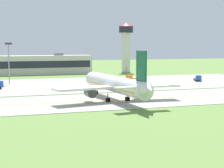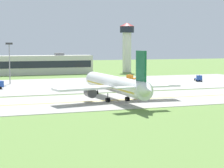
# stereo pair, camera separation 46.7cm
# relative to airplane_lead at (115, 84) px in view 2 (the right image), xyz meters

# --- Properties ---
(ground_plane) EXTENTS (500.00, 500.00, 0.00)m
(ground_plane) POSITION_rel_airplane_lead_xyz_m (-3.97, 0.61, -4.13)
(ground_plane) COLOR olive
(taxiway_strip) EXTENTS (240.00, 28.00, 0.10)m
(taxiway_strip) POSITION_rel_airplane_lead_xyz_m (-3.97, 0.61, -4.08)
(taxiway_strip) COLOR #9E9B93
(taxiway_strip) RESTS_ON ground
(apron_pad) EXTENTS (140.00, 52.00, 0.10)m
(apron_pad) POSITION_rel_airplane_lead_xyz_m (6.03, 42.61, -4.08)
(apron_pad) COLOR #9E9B93
(apron_pad) RESTS_ON ground
(taxiway_centreline) EXTENTS (220.00, 0.60, 0.01)m
(taxiway_centreline) POSITION_rel_airplane_lead_xyz_m (-3.97, 0.61, -4.03)
(taxiway_centreline) COLOR yellow
(taxiway_centreline) RESTS_ON taxiway_strip
(airplane_lead) EXTENTS (32.49, 39.62, 12.70)m
(airplane_lead) POSITION_rel_airplane_lead_xyz_m (0.00, 0.00, 0.00)
(airplane_lead) COLOR white
(airplane_lead) RESTS_ON ground
(service_truck_fuel) EXTENTS (6.53, 5.09, 2.59)m
(service_truck_fuel) POSITION_rel_airplane_lead_xyz_m (24.37, 49.71, -2.95)
(service_truck_fuel) COLOR orange
(service_truck_fuel) RESTS_ON ground
(service_truck_catering) EXTENTS (4.40, 6.69, 2.59)m
(service_truck_catering) POSITION_rel_airplane_lead_xyz_m (47.48, 38.81, -2.95)
(service_truck_catering) COLOR #264CA5
(service_truck_catering) RESTS_ON ground
(terminal_building) EXTENTS (51.03, 9.21, 10.08)m
(terminal_building) POSITION_rel_airplane_lead_xyz_m (-5.08, 94.32, 0.34)
(terminal_building) COLOR beige
(terminal_building) RESTS_ON ground
(control_tower) EXTENTS (7.60, 7.60, 24.99)m
(control_tower) POSITION_rel_airplane_lead_xyz_m (40.06, 95.49, 11.03)
(control_tower) COLOR silver
(control_tower) RESTS_ON ground
(apron_light_mast) EXTENTS (2.40, 0.50, 14.70)m
(apron_light_mast) POSITION_rel_airplane_lead_xyz_m (-21.43, 51.60, 5.19)
(apron_light_mast) COLOR gray
(apron_light_mast) RESTS_ON ground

